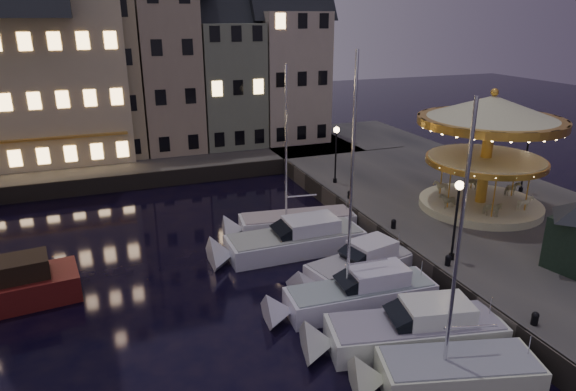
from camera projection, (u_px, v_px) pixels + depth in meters
name	position (u px, v px, depth m)	size (l,w,h in m)	color
ground	(330.00, 320.00, 23.17)	(160.00, 160.00, 0.00)	black
quay_east	(488.00, 219.00, 32.95)	(16.00, 56.00, 1.30)	#474442
quay_north	(111.00, 164.00, 44.92)	(44.00, 12.00, 1.30)	#474442
quaywall_e	(379.00, 237.00, 30.26)	(0.15, 44.00, 1.30)	#47423A
quaywall_n	(142.00, 181.00, 40.31)	(48.00, 0.15, 1.30)	#47423A
streetlamp_b	(457.00, 209.00, 25.13)	(0.44, 0.44, 4.17)	black
streetlamp_c	(336.00, 147.00, 37.03)	(0.44, 0.44, 4.17)	black
streetlamp_d	(526.00, 154.00, 35.10)	(0.44, 0.44, 4.17)	black
bollard_a	(535.00, 318.00, 20.45)	(0.30, 0.30, 0.57)	black
bollard_b	(448.00, 260.00, 25.30)	(0.30, 0.30, 0.57)	black
bollard_c	(394.00, 223.00, 29.70)	(0.30, 0.30, 0.57)	black
bollard_d	(350.00, 194.00, 34.55)	(0.30, 0.30, 0.57)	black
townhouse_nb	(22.00, 76.00, 42.11)	(6.16, 8.00, 13.80)	gray
townhouse_nc	(99.00, 67.00, 43.98)	(6.82, 8.00, 14.80)	tan
townhouse_nd	(166.00, 59.00, 45.74)	(5.50, 8.00, 15.80)	gray
townhouse_ne	(226.00, 74.00, 48.08)	(6.16, 8.00, 12.80)	slate
townhouse_nf	(287.00, 66.00, 49.95)	(6.82, 8.00, 13.80)	#AC9E8C
hotel_corner	(19.00, 57.00, 41.63)	(17.60, 9.00, 16.80)	#C7B892
motorboat_a	(443.00, 374.00, 18.89)	(6.92, 3.82, 11.44)	beige
motorboat_b	(405.00, 332.00, 21.16)	(8.36, 3.97, 2.15)	silver
motorboat_c	(353.00, 296.00, 23.84)	(8.14, 2.52, 10.78)	silver
motorboat_d	(355.00, 269.00, 26.43)	(6.99, 3.56, 2.15)	silver
motorboat_e	(289.00, 242.00, 29.55)	(8.96, 2.65, 2.15)	silver
motorboat_f	(288.00, 224.00, 32.41)	(8.35, 3.12, 11.02)	silver
carousel	(490.00, 131.00, 31.21)	(8.70, 8.70, 7.61)	#C2C194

